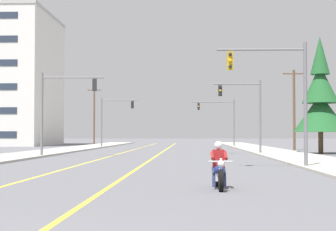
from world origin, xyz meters
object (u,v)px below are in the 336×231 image
(motorcycle_with_rider, at_px, (219,170))
(traffic_signal_near_right, at_px, (280,86))
(conifer_tree_right_verge_far, at_px, (320,100))
(traffic_signal_near_left, at_px, (60,101))
(traffic_signal_mid_right, at_px, (247,106))
(traffic_signal_mid_left, at_px, (112,115))
(utility_pole_right_far, at_px, (294,108))
(traffic_signal_far_right, at_px, (222,115))
(utility_pole_left_far, at_px, (94,115))

(motorcycle_with_rider, bearing_deg, traffic_signal_near_right, 70.53)
(motorcycle_with_rider, bearing_deg, conifer_tree_right_verge_far, 71.05)
(traffic_signal_near_left, bearing_deg, traffic_signal_near_right, -42.22)
(motorcycle_with_rider, distance_m, traffic_signal_mid_right, 29.08)
(traffic_signal_mid_left, height_order, conifer_tree_right_verge_far, conifer_tree_right_verge_far)
(traffic_signal_near_right, distance_m, traffic_signal_near_left, 18.90)
(utility_pole_right_far, height_order, conifer_tree_right_verge_far, conifer_tree_right_verge_far)
(motorcycle_with_rider, relative_size, traffic_signal_near_right, 0.35)
(traffic_signal_mid_right, bearing_deg, utility_pole_right_far, 61.73)
(motorcycle_with_rider, xyz_separation_m, traffic_signal_mid_right, (3.89, 28.61, 3.46))
(motorcycle_with_rider, height_order, traffic_signal_far_right, traffic_signal_far_right)
(conifer_tree_right_verge_far, bearing_deg, traffic_signal_mid_right, -167.74)
(utility_pole_right_far, bearing_deg, utility_pole_left_far, 130.54)
(traffic_signal_near_left, bearing_deg, traffic_signal_mid_right, 22.25)
(traffic_signal_near_left, distance_m, utility_pole_right_far, 26.68)
(traffic_signal_mid_right, height_order, traffic_signal_mid_left, same)
(motorcycle_with_rider, relative_size, traffic_signal_mid_left, 0.35)
(traffic_signal_far_right, bearing_deg, motorcycle_with_rider, -93.50)
(utility_pole_right_far, distance_m, utility_pole_left_far, 40.58)
(motorcycle_with_rider, distance_m, traffic_signal_near_right, 11.20)
(traffic_signal_near_right, bearing_deg, traffic_signal_mid_left, 109.38)
(traffic_signal_near_right, bearing_deg, utility_pole_left_far, 108.20)
(motorcycle_with_rider, xyz_separation_m, traffic_signal_mid_left, (-10.51, 50.01, 3.50))
(traffic_signal_far_right, height_order, utility_pole_right_far, utility_pole_right_far)
(traffic_signal_near_right, distance_m, utility_pole_left_far, 63.92)
(traffic_signal_mid_right, xyz_separation_m, utility_pole_right_far, (6.08, 11.31, 0.35))
(motorcycle_with_rider, height_order, traffic_signal_mid_left, traffic_signal_mid_left)
(traffic_signal_near_right, height_order, utility_pole_left_far, utility_pole_left_far)
(utility_pole_left_far, bearing_deg, traffic_signal_near_left, -82.92)
(traffic_signal_far_right, distance_m, utility_pole_right_far, 15.61)
(traffic_signal_mid_right, distance_m, traffic_signal_far_right, 25.43)
(traffic_signal_mid_right, distance_m, utility_pole_left_far, 46.79)
(traffic_signal_near_left, bearing_deg, utility_pole_left_far, 97.08)
(motorcycle_with_rider, bearing_deg, utility_pole_right_far, 75.98)
(traffic_signal_near_left, height_order, conifer_tree_right_verge_far, conifer_tree_right_verge_far)
(traffic_signal_far_right, distance_m, utility_pole_left_far, 25.86)
(traffic_signal_near_right, height_order, traffic_signal_far_right, same)
(traffic_signal_near_left, distance_m, traffic_signal_mid_right, 15.49)
(traffic_signal_mid_right, distance_m, conifer_tree_right_verge_far, 6.59)
(motorcycle_with_rider, relative_size, utility_pole_left_far, 0.24)
(traffic_signal_near_left, height_order, traffic_signal_far_right, same)
(utility_pole_right_far, xyz_separation_m, utility_pole_left_far, (-26.38, 30.84, 0.44))
(traffic_signal_near_left, height_order, traffic_signal_mid_left, same)
(traffic_signal_mid_right, height_order, conifer_tree_right_verge_far, conifer_tree_right_verge_far)
(traffic_signal_mid_right, xyz_separation_m, utility_pole_left_far, (-20.30, 42.14, 0.79))
(traffic_signal_mid_left, xyz_separation_m, traffic_signal_far_right, (13.82, 4.01, 0.05))
(utility_pole_left_far, height_order, conifer_tree_right_verge_far, conifer_tree_right_verge_far)
(traffic_signal_far_right, height_order, utility_pole_left_far, utility_pole_left_far)
(traffic_signal_near_right, relative_size, conifer_tree_right_verge_far, 0.62)
(traffic_signal_near_left, bearing_deg, utility_pole_right_far, 40.07)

